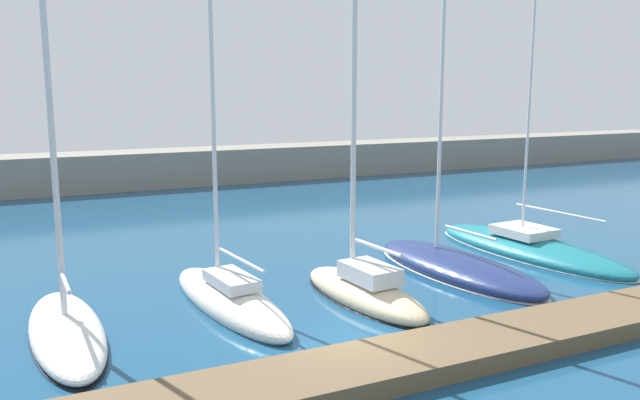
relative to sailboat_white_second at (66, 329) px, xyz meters
name	(u,v)px	position (x,y,z in m)	size (l,w,h in m)	color
ground_plane	(347,348)	(6.80, -4.06, -0.27)	(120.00, 120.00, 0.00)	navy
dock_pier	(383,365)	(6.80, -5.93, -0.02)	(28.85, 2.33, 0.50)	brown
breakwater_seawall	(134,169)	(6.80, 28.09, 1.01)	(108.00, 3.87, 2.56)	gray
sailboat_white_second	(66,329)	(0.00, 0.00, 0.00)	(2.09, 7.37, 11.17)	white
sailboat_ivory_third	(229,297)	(4.95, 0.50, 0.08)	(2.69, 7.93, 15.49)	silver
sailboat_sand_fourth	(364,288)	(9.20, -0.80, 0.15)	(2.52, 6.49, 13.13)	beige
sailboat_navy_fifth	(457,265)	(14.02, 0.53, 0.01)	(3.42, 8.94, 15.42)	navy
sailboat_teal_sixth	(529,247)	(18.69, 1.61, -0.03)	(3.82, 10.43, 21.92)	#19707F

